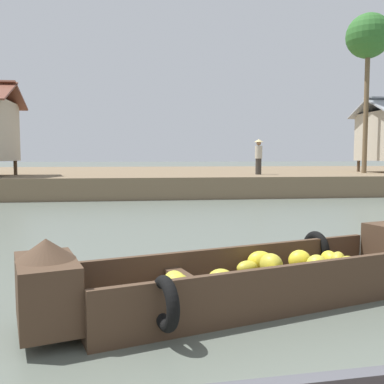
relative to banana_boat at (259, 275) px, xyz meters
name	(u,v)px	position (x,y,z in m)	size (l,w,h in m)	color
ground_plane	(175,225)	(-0.45, 5.87, -0.33)	(300.00, 300.00, 0.00)	#596056
riverbank_strip	(150,177)	(-0.45, 22.13, 0.12)	(160.00, 20.00, 0.90)	#756047
banana_boat	(259,275)	(0.00, 0.00, 0.00)	(5.36, 2.58, 0.95)	#473323
palm_tree_near	(368,38)	(10.30, 15.85, 7.35)	(2.21, 2.21, 8.00)	brown
vendor_person	(259,155)	(4.36, 14.77, 1.50)	(0.44, 0.44, 1.66)	#332D28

